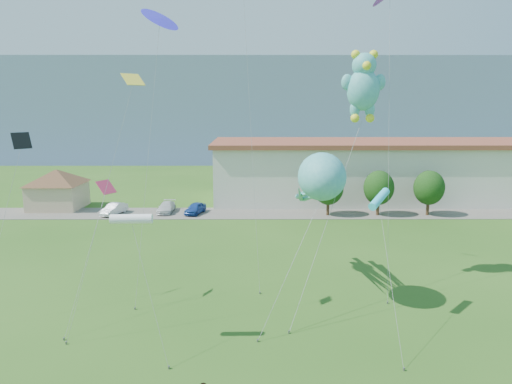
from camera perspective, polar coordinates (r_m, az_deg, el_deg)
parking_strip at (r=55.88m, az=-1.41°, el=-2.68°), size 70.00×6.00×0.06m
hill_ridge at (r=139.33m, az=-0.67°, el=10.57°), size 160.00×50.00×25.00m
pavilion at (r=63.43m, az=-23.59°, el=0.79°), size 9.20×9.20×5.00m
warehouse at (r=68.58m, az=21.04°, el=2.60°), size 61.00×15.00×8.20m
tree_near at (r=54.90m, az=9.04°, el=0.52°), size 3.60×3.60×5.47m
tree_mid at (r=56.17m, az=15.10°, el=0.51°), size 3.60×3.60×5.47m
tree_far at (r=58.04m, az=20.82°, el=0.50°), size 3.60×3.60×5.47m
parked_car_silver at (r=57.71m, az=-17.32°, el=-2.03°), size 2.53×4.30×1.34m
parked_car_white at (r=57.27m, az=-11.14°, el=-1.88°), size 1.87×4.36×1.25m
parked_car_blue at (r=55.98m, az=-7.60°, el=-2.03°), size 2.65×4.17×1.32m
octopus_kite at (r=30.39m, az=7.86°, el=0.94°), size 5.66×11.86×10.15m
teddy_bear_kite at (r=34.04m, az=13.27°, el=12.94°), size 7.35×9.68×16.86m
small_kite_black at (r=32.49m, az=-27.71°, el=3.55°), size 2.25×4.84×11.28m
small_kite_cyan at (r=28.44m, az=15.16°, el=-0.98°), size 0.50×7.39×7.93m
small_kite_white at (r=25.00m, az=-15.29°, el=-3.38°), size 2.50×3.70×7.59m
small_kite_blue at (r=33.54m, az=-12.03°, el=19.63°), size 2.28×5.65×19.49m
small_kite_pink at (r=30.92m, az=-18.64°, el=-1.00°), size 1.80×6.20×8.24m
small_kite_yellow at (r=27.49m, az=-16.10°, el=9.57°), size 4.19×4.31×14.94m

